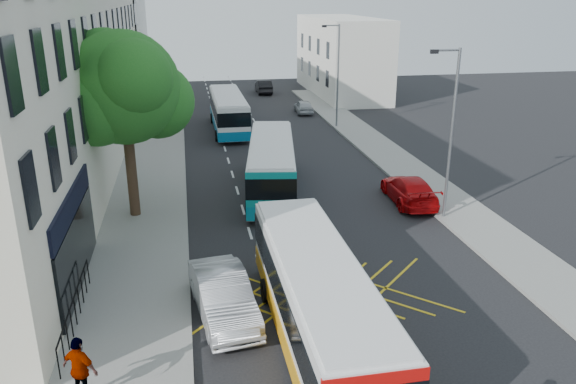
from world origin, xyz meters
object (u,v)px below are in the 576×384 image
lamp_far (337,70)px  parked_car_silver (223,296)px  distant_car_dark (264,87)px  bus_mid (272,165)px  lamp_near (450,126)px  bus_near (318,301)px  red_hatchback (409,190)px  distant_car_silver (304,107)px  distant_car_grey (230,98)px  pedestrian_far (80,369)px  bus_far (228,111)px  street_tree (123,89)px

lamp_far → parked_car_silver: bearing=-112.5°
lamp_far → distant_car_dark: (-3.40, 17.64, -3.90)m
parked_car_silver → bus_mid: bearing=65.9°
lamp_near → lamp_far: same height
bus_near → parked_car_silver: 3.58m
red_hatchback → distant_car_dark: size_ratio=1.12×
bus_near → distant_car_silver: bus_near is taller
lamp_far → parked_car_silver: lamp_far is taller
distant_car_grey → distant_car_silver: (6.25, -5.58, -0.05)m
bus_mid → distant_car_silver: bearing=82.5°
bus_near → distant_car_dark: (4.94, 46.61, -0.84)m
lamp_far → pedestrian_far: lamp_far is taller
bus_mid → distant_car_dark: 32.45m
lamp_far → bus_near: lamp_far is taller
bus_far → distant_car_grey: 11.21m
bus_mid → lamp_near: bearing=-26.9°
bus_far → pedestrian_far: 31.79m
distant_car_dark → parked_car_silver: bearing=81.0°
parked_car_silver → red_hatchback: bearing=34.0°
bus_mid → bus_far: bearing=103.3°
street_tree → bus_far: 19.30m
distant_car_silver → bus_near: bearing=81.2°
bus_far → distant_car_dark: bearing=72.8°
bus_far → distant_car_silver: (7.30, 5.55, -0.92)m
red_hatchback → pedestrian_far: (-14.40, -12.97, 0.38)m
parked_car_silver → pedestrian_far: pedestrian_far is taller
bus_mid → distant_car_silver: 21.67m
lamp_far → bus_near: 30.30m
street_tree → bus_far: street_tree is taller
lamp_far → distant_car_silver: lamp_far is taller
lamp_far → bus_near: bearing=-106.1°
distant_car_grey → distant_car_silver: bearing=-48.1°
bus_near → distant_car_silver: bearing=78.3°
bus_far → pedestrian_far: size_ratio=5.48×
lamp_far → bus_far: size_ratio=0.77×
lamp_far → pedestrian_far: size_ratio=4.24×
street_tree → distant_car_grey: 30.21m
bus_near → street_tree: bearing=117.7°
red_hatchback → distant_car_grey: red_hatchback is taller
distant_car_silver → pedestrian_far: size_ratio=1.90×
lamp_far → street_tree: bearing=-130.8°
red_hatchback → distant_car_silver: (-0.64, 23.71, -0.10)m
bus_near → bus_far: (-0.29, 29.62, -0.03)m
red_hatchback → parked_car_silver: bearing=45.2°
bus_far → parked_car_silver: bus_far is taller
street_tree → distant_car_grey: bearing=76.1°
lamp_near → pedestrian_far: size_ratio=4.24×
lamp_near → parked_car_silver: bearing=-148.5°
lamp_near → red_hatchback: lamp_near is taller
lamp_far → distant_car_dark: size_ratio=1.83×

